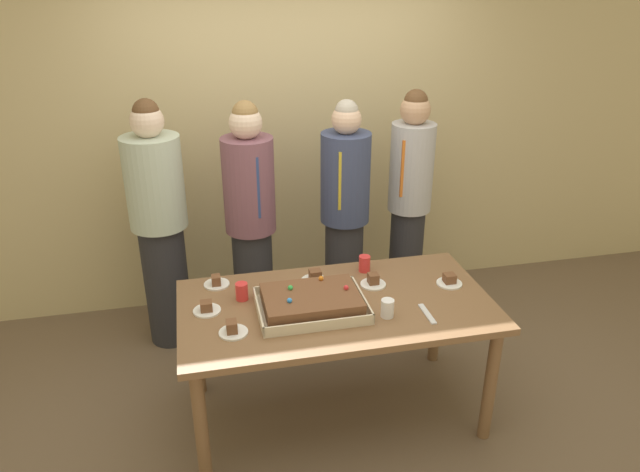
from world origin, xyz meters
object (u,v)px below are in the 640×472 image
at_px(sheet_cake, 311,302).
at_px(drink_cup_middle, 364,264).
at_px(cake_server_utensil, 427,314).
at_px(drink_cup_nearest, 387,308).
at_px(party_table, 336,317).
at_px(person_green_shirt_behind, 345,217).
at_px(drink_cup_far_end, 242,291).
at_px(plated_slice_far_left, 233,329).
at_px(plated_slice_center_back, 373,281).
at_px(person_serving_front, 251,221).
at_px(plated_slice_center_front, 216,282).
at_px(plated_slice_near_right, 449,281).
at_px(plated_slice_near_left, 207,308).
at_px(person_far_right_suit, 160,225).
at_px(plated_slice_far_right, 315,277).
at_px(person_striped_tie_right, 409,203).

xyz_separation_m(sheet_cake, drink_cup_middle, (0.41, 0.37, 0.00)).
height_order(sheet_cake, cake_server_utensil, sheet_cake).
height_order(drink_cup_nearest, cake_server_utensil, drink_cup_nearest).
bearing_deg(drink_cup_middle, party_table, -127.85).
bearing_deg(cake_server_utensil, sheet_cake, 163.22).
bearing_deg(drink_cup_middle, cake_server_utensil, -71.22).
xyz_separation_m(drink_cup_middle, person_green_shirt_behind, (0.03, 0.60, 0.06)).
bearing_deg(drink_cup_middle, drink_cup_far_end, -167.00).
height_order(plated_slice_far_left, plated_slice_center_back, same).
bearing_deg(drink_cup_far_end, person_green_shirt_behind, 44.27).
bearing_deg(person_serving_front, plated_slice_center_back, 25.48).
bearing_deg(sheet_cake, plated_slice_center_front, 141.44).
relative_size(plated_slice_far_left, plated_slice_center_front, 1.00).
relative_size(plated_slice_near_right, drink_cup_far_end, 1.50).
xyz_separation_m(plated_slice_near_left, person_far_right_suit, (-0.26, 0.98, 0.11)).
xyz_separation_m(plated_slice_far_right, person_green_shirt_behind, (0.36, 0.66, 0.09)).
bearing_deg(person_far_right_suit, plated_slice_far_left, -19.74).
distance_m(plated_slice_near_right, person_green_shirt_behind, 0.97).
xyz_separation_m(plated_slice_center_front, cake_server_utensil, (1.09, -0.57, -0.02)).
distance_m(party_table, drink_cup_nearest, 0.33).
distance_m(plated_slice_center_back, person_serving_front, 1.03).
height_order(sheet_cake, drink_cup_middle, sheet_cake).
bearing_deg(party_table, plated_slice_far_right, 103.66).
xyz_separation_m(party_table, person_green_shirt_behind, (0.29, 0.94, 0.20)).
xyz_separation_m(plated_slice_near_right, drink_cup_far_end, (-1.21, 0.09, 0.03)).
bearing_deg(plated_slice_center_front, person_far_right_suit, 115.30).
bearing_deg(person_far_right_suit, plated_slice_far_right, 12.55).
bearing_deg(cake_server_utensil, drink_cup_far_end, 158.43).
xyz_separation_m(drink_cup_far_end, cake_server_utensil, (0.96, -0.38, -0.05)).
distance_m(plated_slice_near_right, plated_slice_center_back, 0.45).
distance_m(plated_slice_center_front, person_far_right_suit, 0.77).
bearing_deg(plated_slice_center_front, plated_slice_far_left, -84.57).
distance_m(plated_slice_near_left, person_green_shirt_behind, 1.33).
bearing_deg(plated_slice_center_front, plated_slice_near_left, -103.93).
distance_m(sheet_cake, person_far_right_suit, 1.36).
bearing_deg(person_serving_front, plated_slice_near_right, 37.86).
xyz_separation_m(person_striped_tie_right, person_far_right_suit, (-1.76, 0.04, -0.02)).
relative_size(party_table, drink_cup_far_end, 17.41).
xyz_separation_m(plated_slice_near_left, drink_cup_middle, (0.97, 0.27, 0.03)).
relative_size(plated_slice_far_right, plated_slice_center_back, 1.00).
bearing_deg(party_table, drink_cup_nearest, -39.65).
xyz_separation_m(plated_slice_near_right, person_striped_tie_right, (0.09, 0.93, 0.12)).
xyz_separation_m(party_table, plated_slice_center_front, (-0.64, 0.35, 0.11)).
distance_m(drink_cup_middle, person_green_shirt_behind, 0.61).
bearing_deg(sheet_cake, plated_slice_far_right, 74.81).
distance_m(plated_slice_near_left, drink_cup_middle, 1.01).
distance_m(plated_slice_center_front, plated_slice_center_back, 0.92).
xyz_separation_m(plated_slice_near_right, person_green_shirt_behind, (-0.41, 0.87, 0.09)).
relative_size(plated_slice_far_left, drink_cup_far_end, 1.50).
relative_size(plated_slice_far_right, drink_cup_far_end, 1.50).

